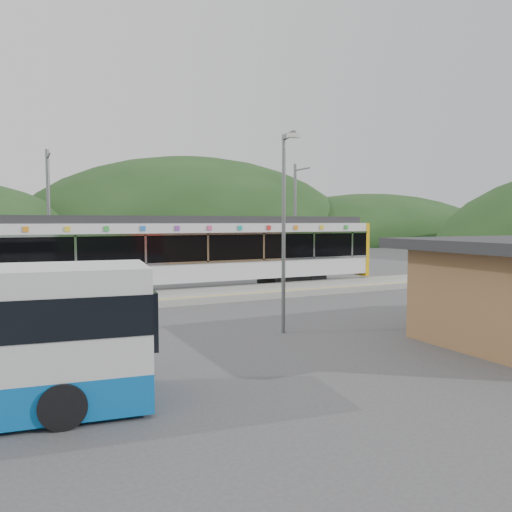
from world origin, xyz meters
name	(u,v)px	position (x,y,z in m)	size (l,w,h in m)	color
ground	(254,308)	(0.00, 0.00, 0.00)	(120.00, 120.00, 0.00)	#4C4C4F
hills	(312,285)	(6.19, 5.29, 0.00)	(146.00, 149.00, 26.00)	#1E3D19
platform	(222,294)	(0.00, 3.30, 0.15)	(26.00, 3.20, 0.30)	#9E9E99
yellow_line	(234,294)	(0.00, 2.00, 0.30)	(26.00, 0.10, 0.01)	yellow
train	(188,250)	(-0.73, 6.00, 2.06)	(20.44, 3.01, 3.74)	black
catenary_mast_west	(49,218)	(-7.00, 8.56, 3.65)	(0.18, 1.80, 7.00)	slate
catenary_mast_east	(295,219)	(7.00, 8.56, 3.65)	(0.18, 1.80, 7.00)	slate
lamp_post	(286,216)	(-1.09, -4.51, 3.67)	(0.38, 1.11, 6.16)	slate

